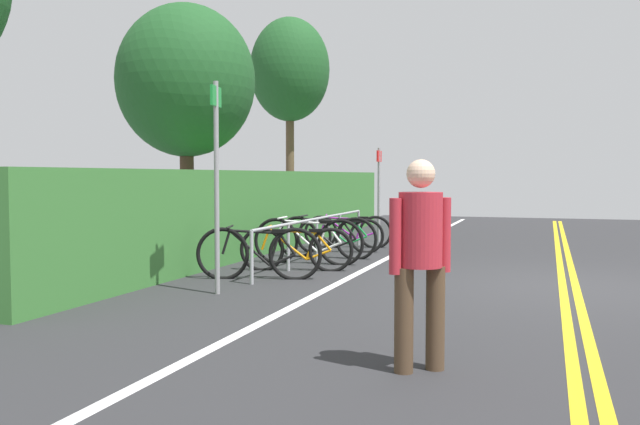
{
  "coord_description": "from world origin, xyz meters",
  "views": [
    {
      "loc": [
        -9.34,
        0.28,
        1.44
      ],
      "look_at": [
        0.5,
        3.58,
        0.87
      ],
      "focal_mm": 38.28,
      "sensor_mm": 36.0,
      "label": 1
    }
  ],
  "objects": [
    {
      "name": "ground_plane",
      "position": [
        0.0,
        0.0,
        -0.03
      ],
      "size": [
        29.63,
        11.85,
        0.05
      ],
      "primitive_type": "cube",
      "color": "#2B2B2D"
    },
    {
      "name": "bicycle_2",
      "position": [
        1.07,
        3.97,
        0.37
      ],
      "size": [
        0.46,
        1.87,
        0.79
      ],
      "color": "black",
      "rests_on": "ground_plane"
    },
    {
      "name": "tree_far_right",
      "position": [
        8.5,
        7.15,
        4.35
      ],
      "size": [
        2.21,
        2.21,
        5.81
      ],
      "color": "brown",
      "rests_on": "ground_plane"
    },
    {
      "name": "bicycle_3",
      "position": [
        1.91,
        3.93,
        0.36
      ],
      "size": [
        0.46,
        1.81,
        0.77
      ],
      "color": "black",
      "rests_on": "ground_plane"
    },
    {
      "name": "pedestrian",
      "position": [
        -4.42,
        1.16,
        0.89
      ],
      "size": [
        0.33,
        0.41,
        1.56
      ],
      "color": "#4C3826",
      "rests_on": "ground_plane"
    },
    {
      "name": "sign_post_near",
      "position": [
        -1.95,
        4.07,
        1.53
      ],
      "size": [
        0.36,
        0.09,
        2.57
      ],
      "color": "gray",
      "rests_on": "ground_plane"
    },
    {
      "name": "tree_mid",
      "position": [
        2.14,
        6.8,
        3.21
      ],
      "size": [
        2.61,
        2.61,
        4.66
      ],
      "color": "#473323",
      "rests_on": "ground_plane"
    },
    {
      "name": "bicycle_5",
      "position": [
        3.68,
        4.05,
        0.32
      ],
      "size": [
        0.6,
        1.71,
        0.69
      ],
      "color": "black",
      "rests_on": "ground_plane"
    },
    {
      "name": "sign_post_far",
      "position": [
        5.07,
        3.76,
        1.24
      ],
      "size": [
        0.36,
        0.06,
        2.03
      ],
      "color": "gray",
      "rests_on": "ground_plane"
    },
    {
      "name": "centre_line_yellow_inner",
      "position": [
        0.0,
        -0.08,
        0.0
      ],
      "size": [
        26.66,
        0.1,
        0.0
      ],
      "primitive_type": "cube",
      "color": "gold",
      "rests_on": "ground_plane"
    },
    {
      "name": "bike_lane_stripe_white",
      "position": [
        0.0,
        2.92,
        0.0
      ],
      "size": [
        26.66,
        0.12,
        0.0
      ],
      "primitive_type": "cube",
      "color": "white",
      "rests_on": "ground_plane"
    },
    {
      "name": "bicycle_4",
      "position": [
        2.81,
        3.95,
        0.32
      ],
      "size": [
        0.63,
        1.57,
        0.68
      ],
      "color": "black",
      "rests_on": "ground_plane"
    },
    {
      "name": "bicycle_1",
      "position": [
        0.26,
        3.87,
        0.33
      ],
      "size": [
        0.55,
        1.7,
        0.7
      ],
      "color": "black",
      "rests_on": "ground_plane"
    },
    {
      "name": "hedge_backdrop",
      "position": [
        3.02,
        5.82,
        0.76
      ],
      "size": [
        14.34,
        1.36,
        1.52
      ],
      "primitive_type": "cube",
      "color": "#387533",
      "rests_on": "ground_plane"
    },
    {
      "name": "centre_line_yellow_outer",
      "position": [
        0.0,
        0.08,
        0.0
      ],
      "size": [
        26.66,
        0.1,
        0.0
      ],
      "primitive_type": "cube",
      "color": "gold",
      "rests_on": "ground_plane"
    },
    {
      "name": "bicycle_0",
      "position": [
        -0.69,
        4.07,
        0.36
      ],
      "size": [
        0.6,
        1.71,
        0.77
      ],
      "color": "black",
      "rests_on": "ground_plane"
    },
    {
      "name": "bike_rack",
      "position": [
        1.52,
        3.98,
        0.55
      ],
      "size": [
        5.39,
        0.05,
        0.73
      ],
      "color": "#9EA0A5",
      "rests_on": "ground_plane"
    }
  ]
}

